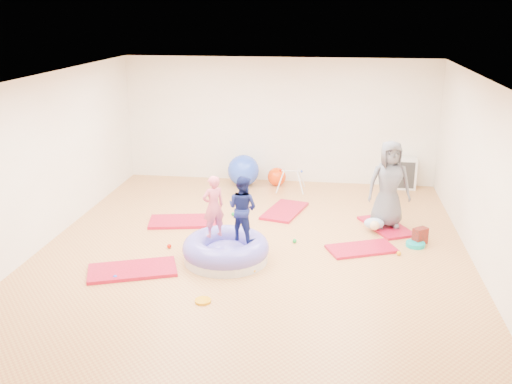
# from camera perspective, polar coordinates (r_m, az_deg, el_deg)

# --- Properties ---
(room) EXTENTS (7.01, 8.01, 2.81)m
(room) POSITION_cam_1_polar(r_m,az_deg,el_deg) (9.03, -0.26, 2.44)
(room) COLOR tan
(room) RESTS_ON ground
(gym_mat_front_left) EXTENTS (1.46, 1.08, 0.05)m
(gym_mat_front_left) POSITION_cam_1_polar(r_m,az_deg,el_deg) (8.91, -12.26, -7.64)
(gym_mat_front_left) COLOR #D3093E
(gym_mat_front_left) RESTS_ON ground
(gym_mat_mid_left) EXTENTS (1.44, 0.92, 0.06)m
(gym_mat_mid_left) POSITION_cam_1_polar(r_m,az_deg,el_deg) (10.70, -7.04, -2.92)
(gym_mat_mid_left) COLOR #D3093E
(gym_mat_mid_left) RESTS_ON ground
(gym_mat_center_back) EXTENTS (0.89, 1.32, 0.05)m
(gym_mat_center_back) POSITION_cam_1_polar(r_m,az_deg,el_deg) (11.19, 2.88, -1.89)
(gym_mat_center_back) COLOR #D3093E
(gym_mat_center_back) RESTS_ON ground
(gym_mat_right) EXTENTS (1.23, 0.93, 0.05)m
(gym_mat_right) POSITION_cam_1_polar(r_m,az_deg,el_deg) (9.61, 10.50, -5.61)
(gym_mat_right) COLOR #D3093E
(gym_mat_right) RESTS_ON ground
(gym_mat_rear_right) EXTENTS (1.02, 1.28, 0.05)m
(gym_mat_rear_right) POSITION_cam_1_polar(r_m,az_deg,el_deg) (10.66, 12.85, -3.36)
(gym_mat_rear_right) COLOR #D3093E
(gym_mat_rear_right) RESTS_ON ground
(inflatable_cushion) EXTENTS (1.37, 1.37, 0.43)m
(inflatable_cushion) POSITION_cam_1_polar(r_m,az_deg,el_deg) (9.05, -3.03, -5.85)
(inflatable_cushion) COLOR silver
(inflatable_cushion) RESTS_ON ground
(child_pink) EXTENTS (0.44, 0.41, 1.00)m
(child_pink) POSITION_cam_1_polar(r_m,az_deg,el_deg) (8.94, -4.29, -1.15)
(child_pink) COLOR #E05B6E
(child_pink) RESTS_ON inflatable_cushion
(child_navy) EXTENTS (0.62, 0.57, 1.03)m
(child_navy) POSITION_cam_1_polar(r_m,az_deg,el_deg) (8.80, -1.36, -1.31)
(child_navy) COLOR #111952
(child_navy) RESTS_ON inflatable_cushion
(adult_caregiver) EXTENTS (0.83, 0.61, 1.57)m
(adult_caregiver) POSITION_cam_1_polar(r_m,az_deg,el_deg) (10.40, 13.17, 0.77)
(adult_caregiver) COLOR #56575E
(adult_caregiver) RESTS_ON gym_mat_rear_right
(infant) EXTENTS (0.36, 0.36, 0.21)m
(infant) POSITION_cam_1_polar(r_m,az_deg,el_deg) (10.36, 11.73, -3.14)
(infant) COLOR #9DB6D3
(infant) RESTS_ON gym_mat_rear_right
(ball_pit_balls) EXTENTS (4.29, 2.98, 0.07)m
(ball_pit_balls) POSITION_cam_1_polar(r_m,az_deg,el_deg) (9.71, 0.87, -4.96)
(ball_pit_balls) COLOR #139634
(ball_pit_balls) RESTS_ON ground
(exercise_ball_blue) EXTENTS (0.70, 0.70, 0.70)m
(exercise_ball_blue) POSITION_cam_1_polar(r_m,az_deg,el_deg) (12.75, -1.27, 2.17)
(exercise_ball_blue) COLOR blue
(exercise_ball_blue) RESTS_ON ground
(exercise_ball_orange) EXTENTS (0.41, 0.41, 0.41)m
(exercise_ball_orange) POSITION_cam_1_polar(r_m,az_deg,el_deg) (12.80, 2.09, 1.54)
(exercise_ball_orange) COLOR #ED3E08
(exercise_ball_orange) RESTS_ON ground
(infant_play_gym) EXTENTS (0.61, 0.58, 0.47)m
(infant_play_gym) POSITION_cam_1_polar(r_m,az_deg,el_deg) (12.39, 3.51, 1.48)
(infant_play_gym) COLOR silver
(infant_play_gym) RESTS_ON ground
(cube_shelf) EXTENTS (0.68, 0.34, 0.68)m
(cube_shelf) POSITION_cam_1_polar(r_m,az_deg,el_deg) (12.97, 14.21, 1.84)
(cube_shelf) COLOR silver
(cube_shelf) RESTS_ON ground
(balance_disc) EXTENTS (0.32, 0.32, 0.07)m
(balance_disc) POSITION_cam_1_polar(r_m,az_deg,el_deg) (9.96, 15.65, -5.06)
(balance_disc) COLOR #09A3A1
(balance_disc) RESTS_ON ground
(backpack) EXTENTS (0.28, 0.27, 0.28)m
(backpack) POSITION_cam_1_polar(r_m,az_deg,el_deg) (10.05, 16.09, -4.24)
(backpack) COLOR #98170B
(backpack) RESTS_ON ground
(yellow_toy) EXTENTS (0.22, 0.22, 0.03)m
(yellow_toy) POSITION_cam_1_polar(r_m,az_deg,el_deg) (7.92, -5.33, -10.79)
(yellow_toy) COLOR orange
(yellow_toy) RESTS_ON ground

